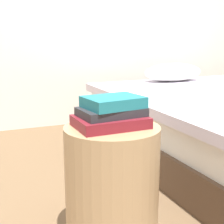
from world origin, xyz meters
TOP-DOWN VIEW (x-y plane):
  - side_table at (0.00, 0.00)m, footprint 0.39×0.39m
  - book_maroon at (-0.01, 0.00)m, footprint 0.28×0.20m
  - book_charcoal at (0.00, 0.01)m, footprint 0.26×0.18m
  - book_teal at (0.01, 0.01)m, footprint 0.24×0.20m

SIDE VIEW (x-z plane):
  - side_table at x=0.00m, z-range 0.00..0.51m
  - book_maroon at x=-0.01m, z-range 0.51..0.55m
  - book_charcoal at x=0.00m, z-range 0.55..0.58m
  - book_teal at x=0.01m, z-range 0.58..0.63m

